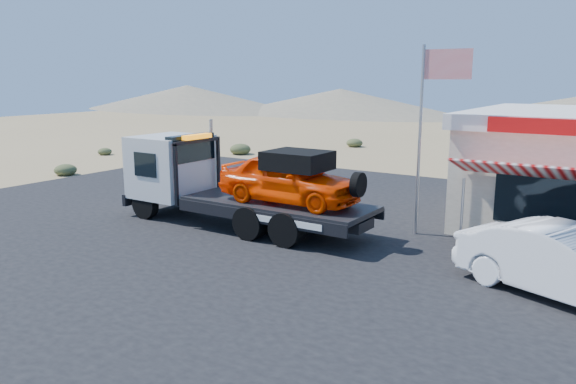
% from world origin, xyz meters
% --- Properties ---
extents(ground, '(120.00, 120.00, 0.00)m').
position_xyz_m(ground, '(0.00, 0.00, 0.00)').
color(ground, '#8D7850').
rests_on(ground, ground).
extents(asphalt_lot, '(32.00, 24.00, 0.02)m').
position_xyz_m(asphalt_lot, '(2.00, 3.00, 0.01)').
color(asphalt_lot, black).
rests_on(asphalt_lot, ground).
extents(tow_truck, '(9.12, 2.70, 3.05)m').
position_xyz_m(tow_truck, '(-0.81, 2.15, 1.64)').
color(tow_truck, black).
rests_on(tow_truck, asphalt_lot).
extents(white_sedan, '(5.30, 3.36, 1.65)m').
position_xyz_m(white_sedan, '(9.52, 1.20, 0.84)').
color(white_sedan, white).
rests_on(white_sedan, asphalt_lot).
extents(flagpole, '(1.55, 0.10, 6.00)m').
position_xyz_m(flagpole, '(4.93, 4.50, 3.76)').
color(flagpole, '#99999E').
rests_on(flagpole, asphalt_lot).
extents(desert_scrub, '(26.89, 33.55, 0.75)m').
position_xyz_m(desert_scrub, '(-12.92, 11.90, 0.31)').
color(desert_scrub, '#3E4525').
rests_on(desert_scrub, ground).
extents(distant_hills, '(126.00, 48.00, 4.20)m').
position_xyz_m(distant_hills, '(-9.77, 55.14, 1.89)').
color(distant_hills, '#726B59').
rests_on(distant_hills, ground).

